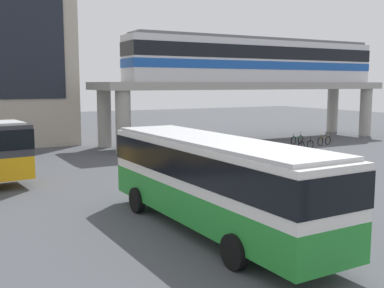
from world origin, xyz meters
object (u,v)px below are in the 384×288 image
object	(u,v)px
pedestrian_waiting_near_stop	(225,151)
bicycle_red	(254,149)
pedestrian_by_bike_rack	(242,162)
bicycle_green	(297,140)
bus_main	(212,175)
bicycle_black	(306,145)
train	(258,60)
bicycle_brown	(324,141)

from	to	relation	value
pedestrian_waiting_near_stop	bicycle_red	bearing A→B (deg)	32.06
bicycle_red	pedestrian_by_bike_rack	world-z (taller)	pedestrian_by_bike_rack
pedestrian_by_bike_rack	bicycle_green	bearing A→B (deg)	37.62
bicycle_green	pedestrian_waiting_near_stop	world-z (taller)	pedestrian_waiting_near_stop
bus_main	bicycle_black	world-z (taller)	bus_main
bicycle_red	pedestrian_waiting_near_stop	xyz separation A→B (m)	(-4.07, -2.55, 0.44)
train	bicycle_black	bearing A→B (deg)	-93.27
bicycle_brown	bicycle_red	world-z (taller)	same
bicycle_brown	bus_main	bearing A→B (deg)	-142.71
bus_main	bicycle_black	bearing A→B (deg)	39.59
bus_main	bicycle_red	world-z (taller)	bus_main
bicycle_green	bicycle_red	bearing A→B (deg)	-156.90
train	bicycle_red	world-z (taller)	train
bicycle_red	pedestrian_by_bike_rack	distance (m)	8.42
bus_main	bicycle_brown	world-z (taller)	bus_main
pedestrian_by_bike_rack	bicycle_black	bearing A→B (deg)	31.50
train	bicycle_brown	size ratio (longest dim) A/B	13.86
bus_main	bicycle_brown	bearing A→B (deg)	37.29
train	pedestrian_waiting_near_stop	distance (m)	14.50
bicycle_brown	bicycle_green	world-z (taller)	same
bicycle_green	pedestrian_waiting_near_stop	size ratio (longest dim) A/B	1.02
pedestrian_waiting_near_stop	bicycle_green	bearing A→B (deg)	26.74
pedestrian_by_bike_rack	bus_main	bearing A→B (deg)	-130.57
bicycle_black	pedestrian_by_bike_rack	size ratio (longest dim) A/B	1.06
train	bicycle_black	xyz separation A→B (m)	(-0.39, -6.80, -6.77)
bus_main	bicycle_black	size ratio (longest dim) A/B	6.24
bicycle_red	bicycle_green	size ratio (longest dim) A/B	0.95
pedestrian_waiting_near_stop	pedestrian_by_bike_rack	bearing A→B (deg)	-109.56
train	bicycle_black	distance (m)	9.61
bicycle_red	bicycle_green	bearing A→B (deg)	23.10
pedestrian_by_bike_rack	pedestrian_waiting_near_stop	distance (m)	4.10
bicycle_black	bicycle_green	bearing A→B (deg)	60.26
bus_main	bicycle_brown	size ratio (longest dim) A/B	6.28
train	bus_main	distance (m)	27.21
bicycle_black	bicycle_green	world-z (taller)	same
train	bicycle_black	world-z (taller)	train
bicycle_black	pedestrian_waiting_near_stop	xyz separation A→B (m)	(-8.86, -2.41, 0.44)
bicycle_green	pedestrian_waiting_near_stop	distance (m)	11.78
bus_main	pedestrian_by_bike_rack	world-z (taller)	bus_main
bicycle_black	pedestrian_by_bike_rack	xyz separation A→B (m)	(-10.23, -6.27, 0.43)
train	pedestrian_waiting_near_stop	size ratio (longest dim) A/B	14.36
bicycle_red	bicycle_green	xyz separation A→B (m)	(6.44, 2.75, 0.00)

